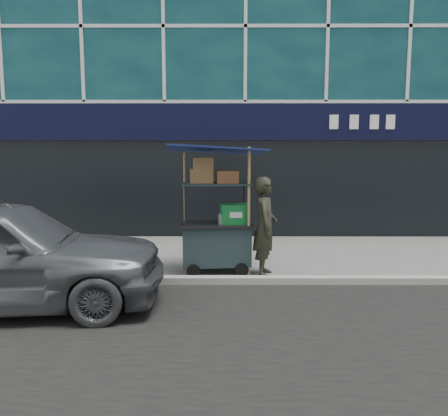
{
  "coord_description": "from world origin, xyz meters",
  "views": [
    {
      "loc": [
        -0.49,
        -7.18,
        2.15
      ],
      "look_at": [
        -0.52,
        1.2,
        1.08
      ],
      "focal_mm": 35.0,
      "sensor_mm": 36.0,
      "label": 1
    }
  ],
  "objects": [
    {
      "name": "vendor_cart",
      "position": [
        -0.64,
        0.54,
        0.81
      ],
      "size": [
        1.81,
        1.36,
        2.29
      ],
      "rotation": [
        0.0,
        0.0,
        0.1
      ],
      "color": "#1A2B2D",
      "rests_on": "ground"
    },
    {
      "name": "vendor_man",
      "position": [
        0.2,
        0.33,
        0.87
      ],
      "size": [
        0.49,
        0.68,
        1.74
      ],
      "primitive_type": "imported",
      "rotation": [
        0.0,
        0.0,
        1.45
      ],
      "color": "#292A1E",
      "rests_on": "ground"
    },
    {
      "name": "curb",
      "position": [
        0.0,
        -0.2,
        0.06
      ],
      "size": [
        80.0,
        0.18,
        0.12
      ],
      "primitive_type": "cube",
      "color": "#999991",
      "rests_on": "ground"
    },
    {
      "name": "ground",
      "position": [
        0.0,
        0.0,
        0.0
      ],
      "size": [
        80.0,
        80.0,
        0.0
      ],
      "primitive_type": "plane",
      "color": "#5E5E5A",
      "rests_on": "ground"
    },
    {
      "name": "building",
      "position": [
        0.0,
        6.95,
        6.02
      ],
      "size": [
        16.0,
        6.2,
        12.0
      ],
      "color": "slate",
      "rests_on": "ground"
    }
  ]
}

